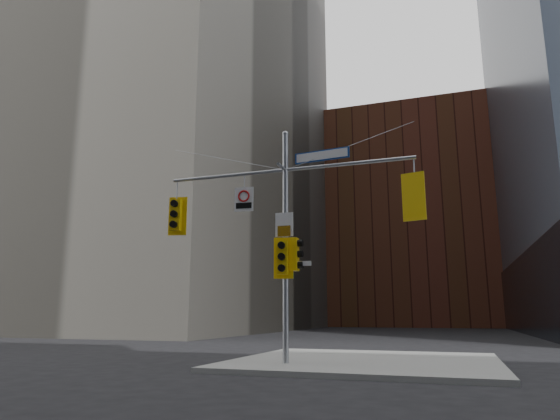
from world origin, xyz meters
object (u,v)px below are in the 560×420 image
Objects in this scene: traffic_light_west_arm at (176,215)px; signal_assembly at (285,219)px; traffic_light_pole_side at (296,254)px; street_sign_blade at (322,156)px; regulatory_sign_arm at (244,199)px; traffic_light_east_arm at (416,198)px; traffic_light_pole_front at (283,257)px.

signal_assembly is at bearing -11.21° from traffic_light_west_arm.
traffic_light_pole_side is 3.15m from street_sign_blade.
regulatory_sign_arm is (-1.39, -0.02, 0.76)m from signal_assembly.
traffic_light_west_arm is 7.80m from traffic_light_east_arm.
traffic_light_pole_front is (-0.00, -0.27, -1.21)m from signal_assembly.
signal_assembly is at bearing -5.31° from regulatory_sign_arm.
traffic_light_west_arm is 1.32× the size of traffic_light_pole_side.
street_sign_blade is (0.86, -0.01, 3.03)m from traffic_light_pole_side.
traffic_light_west_arm reaches higher than traffic_light_pole_side.
traffic_light_west_arm is at bearing 173.09° from regulatory_sign_arm.
traffic_light_pole_side is 2.53m from regulatory_sign_arm.
regulatory_sign_arm reaches higher than traffic_light_east_arm.
regulatory_sign_arm is (2.48, -0.03, 0.38)m from traffic_light_west_arm.
signal_assembly is 8.03× the size of traffic_light_pole_side.
traffic_light_pole_side is 0.56× the size of street_sign_blade.
traffic_light_west_arm is at bearing 179.80° from signal_assembly.
signal_assembly is 3.90m from traffic_light_west_arm.
traffic_light_east_arm is 3.15m from street_sign_blade.
traffic_light_pole_side is at bearing 1.52° from signal_assembly.
traffic_light_pole_front is 2.42m from regulatory_sign_arm.
traffic_light_east_arm is at bearing -5.92° from regulatory_sign_arm.
signal_assembly reaches higher than street_sign_blade.
signal_assembly is 2.27m from street_sign_blade.
regulatory_sign_arm is at bearing 14.40° from traffic_light_east_arm.
traffic_light_west_arm is 4.45m from traffic_light_pole_side.
traffic_light_pole_front is at bearing 128.45° from traffic_light_pole_side.
street_sign_blade is 2.27× the size of regulatory_sign_arm.
traffic_light_pole_side is 0.44m from traffic_light_pole_front.
signal_assembly reaches higher than traffic_light_pole_side.
traffic_light_pole_side is at bearing 31.22° from traffic_light_pole_front.
traffic_light_east_arm is (3.92, 0.00, 0.38)m from signal_assembly.
traffic_light_west_arm reaches higher than traffic_light_pole_front.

